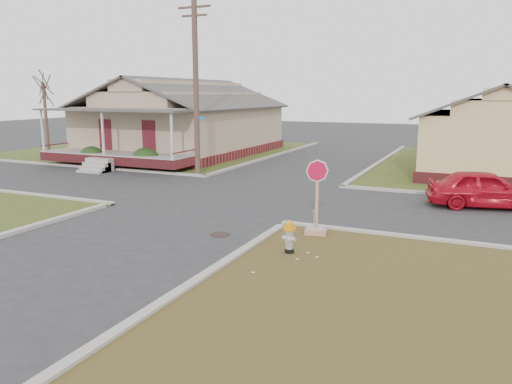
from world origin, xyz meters
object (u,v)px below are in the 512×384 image
at_px(fire_hydrant, 289,235).
at_px(red_sedan, 485,189).
at_px(stop_sign, 316,218).
at_px(utility_pole, 196,85).

distance_m(fire_hydrant, red_sedan, 9.53).
relative_size(fire_hydrant, red_sedan, 0.21).
relative_size(stop_sign, red_sedan, 0.54).
xyz_separation_m(stop_sign, red_sedan, (4.63, 6.19, 0.17)).
height_order(utility_pole, stop_sign, utility_pole).
relative_size(fire_hydrant, stop_sign, 0.39).
bearing_deg(stop_sign, utility_pole, 127.51).
bearing_deg(red_sedan, fire_hydrant, 137.58).
bearing_deg(utility_pole, fire_hydrant, -48.90).
bearing_deg(stop_sign, red_sedan, 42.88).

